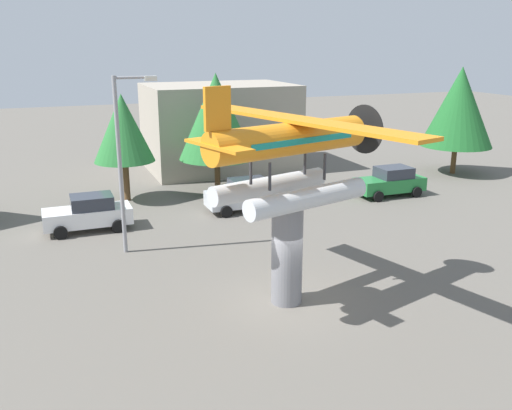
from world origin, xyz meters
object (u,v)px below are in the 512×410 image
Objects in this scene: storefront_building at (220,127)px; car_far_silver at (245,195)px; floatplane_monument at (292,153)px; tree_far_east at (459,107)px; car_distant_green at (390,182)px; tree_east at (123,128)px; car_mid_white at (89,213)px; streetlight_primary at (124,153)px; display_pedestal at (287,253)px; tree_center_back at (216,117)px.

car_far_silver is at bearing -100.39° from storefront_building.
floatplane_monument is 1.39× the size of tree_far_east.
tree_east is at bearing -17.50° from car_distant_green.
streetlight_primary is (1.39, -3.70, 3.58)m from car_mid_white.
floatplane_monument reaches higher than car_distant_green.
floatplane_monument is at bearing 118.96° from car_mid_white.
car_mid_white is at bearing 110.63° from streetlight_primary.
floatplane_monument is 2.45× the size of car_far_silver.
display_pedestal is 12.30m from car_mid_white.
streetlight_primary is at bearing -97.94° from tree_east.
tree_center_back reaches higher than car_mid_white.
tree_east is at bearing 176.91° from tree_far_east.
tree_center_back reaches higher than display_pedestal.
display_pedestal is 0.89× the size of car_mid_white.
streetlight_primary is 8.61m from tree_east.
tree_far_east reaches higher than car_mid_white.
car_distant_green is 0.68× the size of tree_east.
car_mid_white is 8.39m from car_far_silver.
floatplane_monument is at bearing -97.97° from tree_center_back.
storefront_building is 10.14m from tree_east.
tree_center_back is at bearing -25.85° from car_distant_green.
streetlight_primary is at bearing 110.63° from car_mid_white.
car_distant_green is 0.55× the size of streetlight_primary.
tree_far_east is at bearing -3.09° from tree_east.
streetlight_primary is at bearing -163.01° from tree_far_east.
storefront_building is at bearing 62.51° from floatplane_monument.
tree_center_back is 17.20m from tree_far_east.
car_mid_white is at bearing -149.98° from tree_center_back.
streetlight_primary is (-4.55, 7.05, -0.94)m from floatplane_monument.
streetlight_primary is 0.74× the size of storefront_building.
car_far_silver is 0.68× the size of tree_east.
tree_far_east reaches higher than car_distant_green.
car_distant_green is (9.23, -0.32, 0.00)m from car_far_silver.
tree_east is (-3.37, 15.57, -1.14)m from floatplane_monument.
tree_far_east is (22.70, -1.23, 0.42)m from tree_east.
display_pedestal is at bearing -101.65° from storefront_building.
storefront_building is 1.66× the size of tree_east.
display_pedestal is 0.50× the size of tree_far_east.
car_far_silver is at bearing -177.22° from car_mid_white.
tree_far_east is at bearing -3.63° from tree_center_back.
floatplane_monument is 24.08m from tree_far_east.
car_distant_green is at bearing -56.92° from storefront_building.
tree_east is 0.84× the size of tree_far_east.
display_pedestal is 0.36× the size of storefront_building.
display_pedestal is at bearing 77.14° from car_far_silver.
car_distant_green is 13.46m from storefront_building.
display_pedestal is 24.36m from tree_far_east.
tree_center_back is at bearing -109.01° from storefront_building.
floatplane_monument is 8.44m from streetlight_primary.
streetlight_primary is at bearing 13.14° from car_distant_green.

